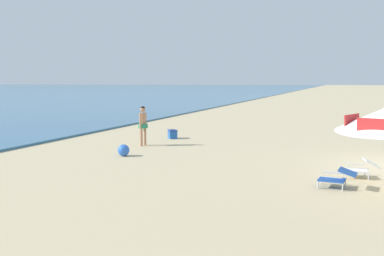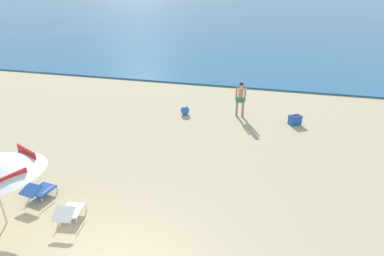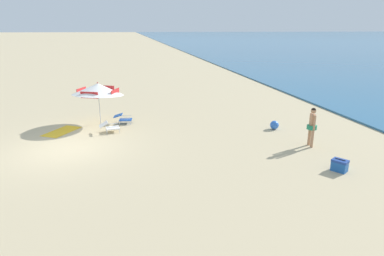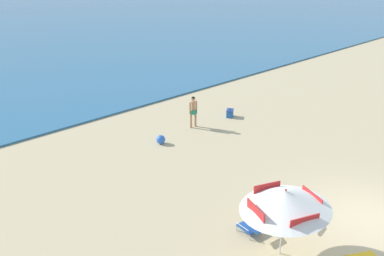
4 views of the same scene
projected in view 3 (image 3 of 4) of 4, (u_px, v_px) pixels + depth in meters
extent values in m
plane|color=tan|center=(68.00, 149.00, 13.15)|extent=(800.00, 800.00, 0.00)
cylinder|color=silver|center=(99.00, 104.00, 16.33)|extent=(0.04, 0.04, 2.04)
cone|color=white|center=(98.00, 89.00, 16.12)|extent=(3.48, 3.47, 0.76)
cube|color=red|center=(115.00, 92.00, 15.98)|extent=(0.82, 0.38, 0.31)
cube|color=red|center=(106.00, 88.00, 16.99)|extent=(0.38, 0.82, 0.31)
cube|color=red|center=(82.00, 91.00, 16.32)|extent=(0.82, 0.38, 0.31)
cube|color=red|center=(89.00, 95.00, 15.32)|extent=(0.38, 0.82, 0.31)
sphere|color=red|center=(97.00, 83.00, 16.03)|extent=(0.06, 0.06, 0.06)
cube|color=white|center=(113.00, 128.00, 15.28)|extent=(0.60, 0.67, 0.04)
cube|color=white|center=(103.00, 124.00, 15.09)|extent=(0.54, 0.45, 0.23)
cylinder|color=silver|center=(118.00, 128.00, 15.62)|extent=(0.03, 0.03, 0.18)
cylinder|color=silver|center=(120.00, 131.00, 15.17)|extent=(0.03, 0.03, 0.18)
cylinder|color=silver|center=(106.00, 129.00, 15.44)|extent=(0.03, 0.03, 0.18)
cylinder|color=silver|center=(107.00, 132.00, 15.00)|extent=(0.03, 0.03, 0.18)
cylinder|color=silver|center=(112.00, 124.00, 15.49)|extent=(0.10, 0.54, 0.02)
cylinder|color=silver|center=(113.00, 127.00, 14.99)|extent=(0.10, 0.54, 0.02)
cube|color=#1E4799|center=(126.00, 120.00, 16.65)|extent=(0.60, 0.67, 0.04)
cube|color=#1E4799|center=(118.00, 115.00, 16.57)|extent=(0.55, 0.48, 0.15)
cylinder|color=silver|center=(132.00, 120.00, 16.93)|extent=(0.03, 0.03, 0.18)
cylinder|color=silver|center=(131.00, 123.00, 16.46)|extent=(0.03, 0.03, 0.18)
cylinder|color=silver|center=(121.00, 120.00, 16.90)|extent=(0.03, 0.03, 0.18)
cylinder|color=silver|center=(119.00, 123.00, 16.43)|extent=(0.03, 0.03, 0.18)
cylinder|color=silver|center=(126.00, 116.00, 16.88)|extent=(0.10, 0.54, 0.02)
cylinder|color=silver|center=(125.00, 119.00, 16.35)|extent=(0.10, 0.54, 0.02)
cylinder|color=tan|center=(309.00, 136.00, 13.52)|extent=(0.11, 0.11, 0.78)
cylinder|color=tan|center=(312.00, 138.00, 13.25)|extent=(0.11, 0.11, 0.78)
cylinder|color=#23845B|center=(312.00, 127.00, 13.27)|extent=(0.39, 0.39, 0.16)
cylinder|color=tan|center=(312.00, 121.00, 13.19)|extent=(0.22, 0.22, 0.55)
cylinder|color=tan|center=(310.00, 120.00, 13.38)|extent=(0.08, 0.08, 0.59)
cylinder|color=tan|center=(315.00, 123.00, 13.01)|extent=(0.08, 0.08, 0.59)
sphere|color=tan|center=(314.00, 111.00, 13.07)|extent=(0.21, 0.21, 0.21)
sphere|color=black|center=(314.00, 110.00, 13.07)|extent=(0.20, 0.20, 0.20)
cube|color=#1E56A8|center=(339.00, 167.00, 11.11)|extent=(0.59, 0.55, 0.32)
cube|color=navy|center=(340.00, 161.00, 11.05)|extent=(0.61, 0.57, 0.08)
cylinder|color=black|center=(340.00, 159.00, 11.04)|extent=(0.29, 0.21, 0.02)
sphere|color=blue|center=(274.00, 125.00, 15.70)|extent=(0.41, 0.41, 0.41)
cube|color=gold|center=(62.00, 131.00, 15.40)|extent=(2.01, 1.69, 0.01)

